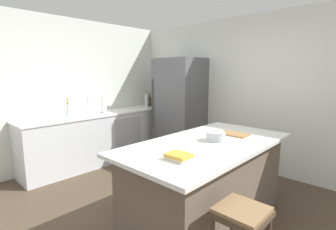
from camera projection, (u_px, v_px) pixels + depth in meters
name	position (u px, v px, depth m)	size (l,w,h in m)	color
ground_plane	(155.00, 217.00, 2.92)	(7.20, 7.20, 0.00)	#4C3D2D
wall_rear	(249.00, 94.00, 4.32)	(6.00, 0.10, 2.60)	silver
wall_left	(57.00, 93.00, 4.36)	(0.10, 6.00, 2.60)	silver
counter_run_left	(103.00, 137.00, 4.73)	(0.64, 2.92, 0.92)	silver
kitchen_island	(207.00, 181.00, 2.81)	(1.07, 2.07, 0.91)	brown
refrigerator	(180.00, 109.00, 4.91)	(0.84, 0.74, 1.93)	#56565B
bar_stool	(241.00, 224.00, 1.85)	(0.36, 0.36, 0.69)	#473828
sink_faucet	(88.00, 105.00, 4.49)	(0.15, 0.05, 0.30)	silver
flower_vase	(68.00, 112.00, 4.15)	(0.09, 0.09, 0.32)	silver
paper_towel_roll	(103.00, 105.00, 4.68)	(0.14, 0.14, 0.31)	gray
hot_sauce_bottle	(157.00, 103.00, 5.55)	(0.05, 0.05, 0.21)	red
syrup_bottle	(150.00, 101.00, 5.57)	(0.07, 0.07, 0.28)	#5B3319
olive_oil_bottle	(146.00, 101.00, 5.51)	(0.06, 0.06, 0.32)	olive
soda_bottle	(147.00, 101.00, 5.36)	(0.07, 0.07, 0.32)	silver
cookbook_stack	(179.00, 157.00, 2.18)	(0.22, 0.18, 0.05)	silver
mixing_bowl	(216.00, 136.00, 2.78)	(0.21, 0.21, 0.10)	#B2B5BA
cutting_board	(234.00, 134.00, 3.06)	(0.36, 0.24, 0.02)	#9E7042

